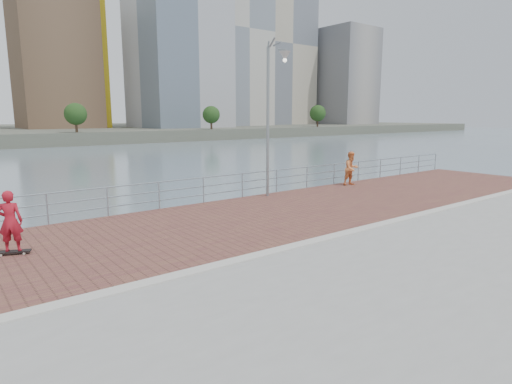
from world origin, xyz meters
TOP-DOWN VIEW (x-y plane):
  - water at (0.00, 0.00)m, footprint 400.00×400.00m
  - seawall at (0.00, -5.00)m, footprint 40.00×24.00m
  - brick_lane at (0.00, 3.60)m, footprint 40.00×6.80m
  - curb at (0.00, 0.00)m, footprint 40.00×0.40m
  - guardrail at (0.00, 7.00)m, footprint 39.06×0.06m
  - street_lamp at (4.16, 6.01)m, footprint 0.49×1.42m
  - skateboard at (-6.63, 4.11)m, footprint 0.89×0.54m
  - skateboarder at (-6.63, 4.11)m, footprint 0.72×0.61m
  - bystander at (9.67, 6.17)m, footprint 0.96×0.79m
  - skyline at (33.19, 104.56)m, footprint 233.00×41.00m
  - shoreline_trees at (5.54, 77.00)m, footprint 144.37×4.64m

SIDE VIEW (x-z plane):
  - water at x=0.00m, z-range -2.00..-2.00m
  - seawall at x=0.00m, z-range -2.00..0.00m
  - brick_lane at x=0.00m, z-range 0.00..0.02m
  - curb at x=0.00m, z-range 0.00..0.06m
  - skateboard at x=-6.63m, z-range 0.05..0.15m
  - guardrail at x=0.00m, z-range 0.13..1.25m
  - bystander at x=9.67m, z-range 0.02..1.82m
  - skateboarder at x=-6.63m, z-range 0.10..1.77m
  - shoreline_trees at x=5.54m, z-range 1.00..7.19m
  - street_lamp at x=4.16m, z-range 1.41..8.10m
  - skyline at x=33.19m, z-range -8.22..58.00m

